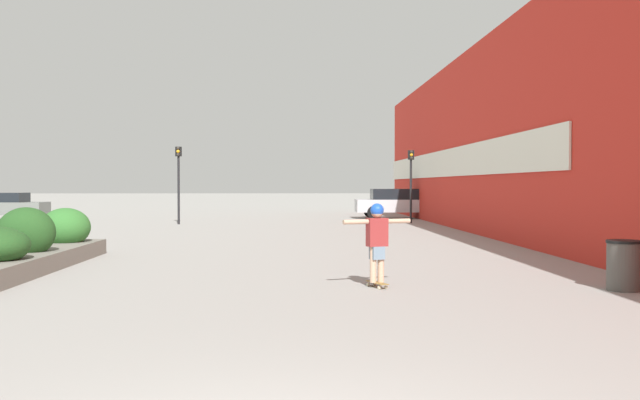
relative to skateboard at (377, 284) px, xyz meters
The scene contains 10 objects.
building_wall_right 13.22m from the skateboard, 64.01° to the left, with size 0.67×47.19×7.14m.
planter_box 7.74m from the skateboard, 161.90° to the left, with size 1.50×9.01×1.36m.
skateboard is the anchor object (origin of this frame).
skateboarder 0.89m from the skateboard, 75.96° to the left, with size 1.28×0.54×1.42m.
trash_bin 4.33m from the skateboard, ahead, with size 0.60×0.60×0.88m.
car_leftmost 26.72m from the skateboard, 80.94° to the left, with size 4.65×1.99×1.63m.
car_center_left 29.46m from the skateboard, 62.74° to the left, with size 4.46×2.03×1.57m.
car_center_right 29.69m from the skateboard, 123.57° to the left, with size 3.90×1.94×1.44m.
traffic_light_left 22.06m from the skateboard, 108.33° to the left, with size 0.28×0.30×3.64m.
traffic_light_right 22.06m from the skateboard, 79.01° to the left, with size 0.28×0.30×3.52m.
Camera 1 is at (0.18, -4.64, 1.85)m, focal length 40.00 mm.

